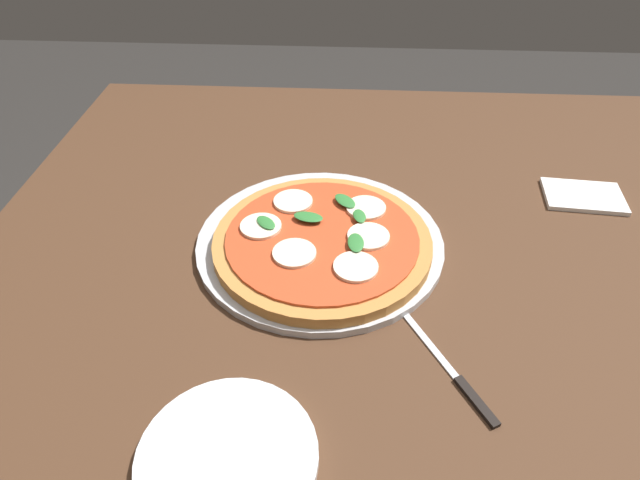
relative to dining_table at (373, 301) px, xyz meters
The scene contains 6 objects.
dining_table is the anchor object (origin of this frame).
serving_tray 0.14m from the dining_table, 12.75° to the right, with size 0.38×0.38×0.01m, color silver.
pizza 0.15m from the dining_table, ahead, with size 0.32×0.32×0.03m.
plate_white 0.39m from the dining_table, 64.32° to the left, with size 0.19×0.19×0.01m, color white.
napkin 0.41m from the dining_table, 154.42° to the right, with size 0.13×0.09×0.01m, color white.
knife 0.26m from the dining_table, 112.45° to the left, with size 0.10×0.17×0.01m.
Camera 1 is at (0.05, 0.63, 1.32)m, focal length 30.90 mm.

